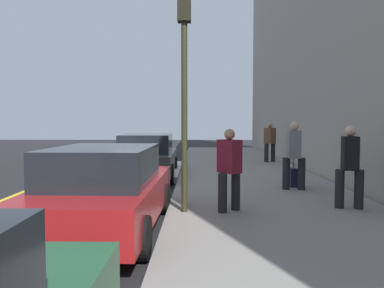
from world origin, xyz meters
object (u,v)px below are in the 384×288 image
(pedestrian_burgundy_coat, at_px, (229,168))
(pedestrian_grey_coat, at_px, (294,153))
(parked_car_charcoal, at_px, (147,157))
(parked_car_red, at_px, (106,190))
(pedestrian_brown_coat, at_px, (270,141))
(rolling_suitcase, at_px, (293,177))
(pedestrian_black_coat, at_px, (350,164))
(traffic_light_pole, at_px, (184,60))

(pedestrian_burgundy_coat, bearing_deg, pedestrian_grey_coat, -37.20)
(parked_car_charcoal, distance_m, pedestrian_grey_coat, 5.12)
(pedestrian_burgundy_coat, bearing_deg, parked_car_red, 115.33)
(pedestrian_grey_coat, relative_size, pedestrian_brown_coat, 1.03)
(parked_car_red, distance_m, rolling_suitcase, 5.83)
(pedestrian_grey_coat, bearing_deg, parked_car_charcoal, 56.00)
(parked_car_charcoal, relative_size, pedestrian_grey_coat, 2.33)
(parked_car_red, bearing_deg, pedestrian_burgundy_coat, -64.67)
(parked_car_charcoal, bearing_deg, pedestrian_grey_coat, -124.00)
(parked_car_red, relative_size, pedestrian_burgundy_coat, 2.74)
(pedestrian_black_coat, bearing_deg, pedestrian_burgundy_coat, 96.77)
(pedestrian_burgundy_coat, bearing_deg, rolling_suitcase, -34.14)
(rolling_suitcase, bearing_deg, parked_car_charcoal, 60.96)
(pedestrian_black_coat, height_order, pedestrian_brown_coat, pedestrian_brown_coat)
(pedestrian_grey_coat, relative_size, rolling_suitcase, 2.06)
(pedestrian_grey_coat, bearing_deg, pedestrian_brown_coat, -5.39)
(pedestrian_burgundy_coat, relative_size, pedestrian_brown_coat, 0.95)
(pedestrian_grey_coat, bearing_deg, parked_car_red, 130.78)
(parked_car_red, relative_size, pedestrian_black_coat, 2.64)
(pedestrian_black_coat, xyz_separation_m, rolling_suitcase, (2.65, 0.49, -0.65))
(traffic_light_pole, distance_m, rolling_suitcase, 4.97)
(pedestrian_black_coat, height_order, traffic_light_pole, traffic_light_pole)
(pedestrian_brown_coat, bearing_deg, pedestrian_burgundy_coat, 164.98)
(pedestrian_grey_coat, height_order, pedestrian_brown_coat, pedestrian_grey_coat)
(pedestrian_burgundy_coat, height_order, traffic_light_pole, traffic_light_pole)
(pedestrian_burgundy_coat, relative_size, traffic_light_pole, 0.37)
(pedestrian_black_coat, relative_size, rolling_suitcase, 1.97)
(parked_car_red, xyz_separation_m, rolling_suitcase, (4.00, -4.22, -0.35))
(parked_car_charcoal, relative_size, traffic_light_pole, 0.94)
(parked_car_red, bearing_deg, pedestrian_black_coat, -74.05)
(pedestrian_burgundy_coat, relative_size, pedestrian_grey_coat, 0.92)
(pedestrian_black_coat, relative_size, traffic_light_pole, 0.39)
(pedestrian_burgundy_coat, xyz_separation_m, traffic_light_pole, (-0.04, 0.89, 2.10))
(rolling_suitcase, bearing_deg, pedestrian_brown_coat, -4.88)
(pedestrian_black_coat, distance_m, traffic_light_pole, 3.98)
(pedestrian_brown_coat, bearing_deg, pedestrian_black_coat, 179.56)
(pedestrian_black_coat, xyz_separation_m, traffic_light_pole, (-0.34, 3.39, 2.07))
(parked_car_red, distance_m, pedestrian_brown_coat, 11.64)
(pedestrian_burgundy_coat, height_order, pedestrian_brown_coat, pedestrian_brown_coat)
(parked_car_charcoal, bearing_deg, rolling_suitcase, -119.04)
(pedestrian_burgundy_coat, bearing_deg, parked_car_charcoal, 23.56)
(parked_car_charcoal, bearing_deg, pedestrian_brown_coat, -49.42)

